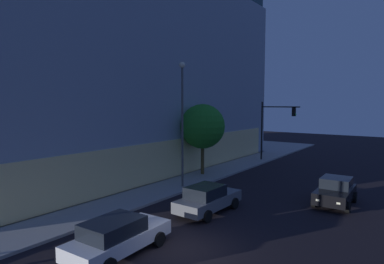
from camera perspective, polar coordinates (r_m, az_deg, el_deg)
name	(u,v)px	position (r m, az deg, el deg)	size (l,w,h in m)	color
ground_plane	(183,251)	(14.83, -1.65, -20.07)	(120.00, 120.00, 0.00)	black
modern_building	(90,66)	(37.73, -17.53, 10.93)	(34.45, 26.35, 20.87)	#4C4C51
traffic_light_far_corner	(273,122)	(35.94, 14.03, 1.71)	(0.48, 4.30, 6.35)	black
street_lamp_sidewalk	(182,111)	(23.76, -1.71, 3.78)	(0.44, 0.44, 9.15)	#515151
sidewalk_tree	(203,126)	(28.20, 1.86, 0.98)	(3.88, 3.88, 6.12)	#4E3F1E
car_white	(118,236)	(14.51, -12.93, -17.32)	(4.77, 2.26, 1.55)	silver
car_grey	(208,199)	(19.18, 2.77, -11.59)	(4.65, 2.12, 1.61)	slate
car_black	(335,191)	(22.50, 23.84, -9.47)	(4.08, 2.19, 1.66)	black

